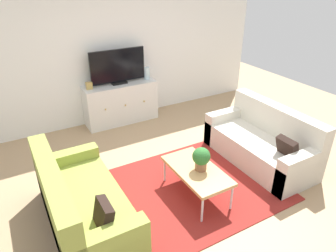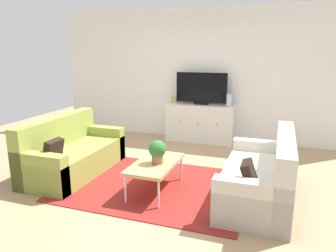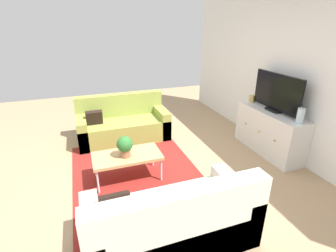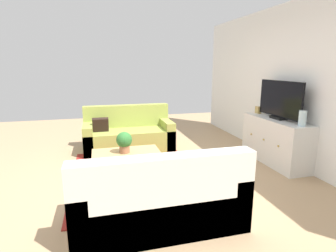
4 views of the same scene
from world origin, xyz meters
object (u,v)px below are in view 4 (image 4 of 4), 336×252
mantel_clock (258,110)px  couch_left_side (128,135)px  coffee_table (126,154)px  couch_right_side (160,203)px  tv_console (275,141)px  glass_vase (302,118)px  flat_screen_tv (280,100)px  potted_plant (124,141)px

mantel_clock → couch_left_side: bearing=-110.8°
coffee_table → couch_right_side: bearing=7.9°
tv_console → couch_right_side: bearing=-59.5°
couch_left_side → coffee_table: (1.49, -0.19, 0.09)m
coffee_table → mantel_clock: bearing=102.9°
coffee_table → glass_vase: size_ratio=4.18×
glass_vase → couch_right_side: bearing=-70.8°
flat_screen_tv → mantel_clock: (-0.57, -0.02, -0.26)m
couch_right_side → coffee_table: (-1.38, -0.19, 0.09)m
couch_left_side → potted_plant: size_ratio=5.59×
couch_right_side → mantel_clock: 3.14m
couch_left_side → coffee_table: 1.50m
couch_left_side → potted_plant: (1.53, -0.22, 0.30)m
tv_console → flat_screen_tv: flat_screen_tv is taller
coffee_table → mantel_clock: size_ratio=7.60×
couch_right_side → tv_console: 2.76m
couch_left_side → tv_console: (1.47, 2.37, 0.10)m
couch_left_side → glass_vase: 3.19m
flat_screen_tv → glass_vase: 0.61m
glass_vase → coffee_table: bearing=-102.2°
potted_plant → couch_left_side: bearing=171.8°
potted_plant → flat_screen_tv: (-0.06, 2.61, 0.51)m
couch_right_side → tv_console: bearing=120.5°
couch_left_side → flat_screen_tv: flat_screen_tv is taller
couch_right_side → couch_left_side: bearing=180.0°
couch_right_side → glass_vase: (-0.83, 2.37, 0.61)m
coffee_table → tv_console: tv_console is taller
glass_vase → mantel_clock: (-1.15, 0.00, -0.05)m
flat_screen_tv → glass_vase: flat_screen_tv is taller
coffee_table → glass_vase: bearing=77.8°
couch_right_side → potted_plant: (-1.34, -0.22, 0.30)m
coffee_table → tv_console: (-0.02, 2.57, 0.01)m
potted_plant → flat_screen_tv: 2.66m
glass_vase → mantel_clock: bearing=180.0°
couch_left_side → flat_screen_tv: bearing=58.4°
glass_vase → potted_plant: bearing=-101.2°
flat_screen_tv → glass_vase: (0.57, -0.02, -0.20)m
potted_plant → glass_vase: 2.66m
glass_vase → mantel_clock: glass_vase is taller
coffee_table → tv_console: size_ratio=0.71×
couch_left_side → tv_console: size_ratio=1.26×
couch_left_side → coffee_table: size_ratio=1.76×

